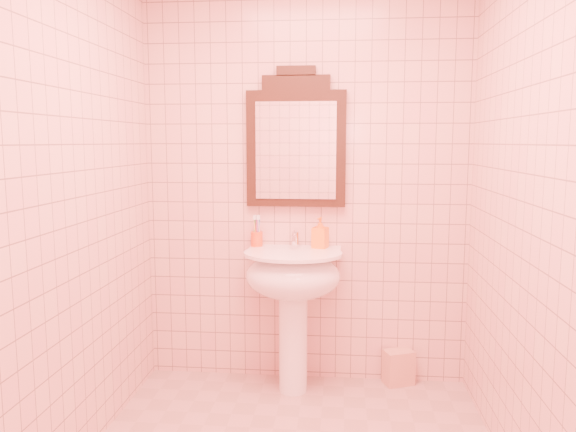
# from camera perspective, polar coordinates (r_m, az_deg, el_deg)

# --- Properties ---
(back_wall) EXTENTS (2.00, 0.02, 2.50)m
(back_wall) POSITION_cam_1_polar(r_m,az_deg,el_deg) (3.48, 1.81, 3.32)
(back_wall) COLOR beige
(back_wall) RESTS_ON floor
(pedestal_sink) EXTENTS (0.58, 0.58, 0.86)m
(pedestal_sink) POSITION_cam_1_polar(r_m,az_deg,el_deg) (3.35, 0.52, -7.05)
(pedestal_sink) COLOR white
(pedestal_sink) RESTS_ON floor
(faucet) EXTENTS (0.04, 0.16, 0.11)m
(faucet) POSITION_cam_1_polar(r_m,az_deg,el_deg) (3.43, 0.72, -2.29)
(faucet) COLOR white
(faucet) RESTS_ON pedestal_sink
(mirror) EXTENTS (0.61, 0.06, 0.85)m
(mirror) POSITION_cam_1_polar(r_m,az_deg,el_deg) (3.44, 0.82, 7.47)
(mirror) COLOR black
(mirror) RESTS_ON back_wall
(toothbrush_cup) EXTENTS (0.07, 0.07, 0.17)m
(toothbrush_cup) POSITION_cam_1_polar(r_m,az_deg,el_deg) (3.48, -3.20, -2.30)
(toothbrush_cup) COLOR #EE4614
(toothbrush_cup) RESTS_ON pedestal_sink
(soap_dispenser) EXTENTS (0.11, 0.11, 0.19)m
(soap_dispenser) POSITION_cam_1_polar(r_m,az_deg,el_deg) (3.42, 3.28, -1.71)
(soap_dispenser) COLOR orange
(soap_dispenser) RESTS_ON pedestal_sink
(towel) EXTENTS (0.21, 0.17, 0.21)m
(towel) POSITION_cam_1_polar(r_m,az_deg,el_deg) (3.70, 11.16, -14.84)
(towel) COLOR #DD9E82
(towel) RESTS_ON floor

